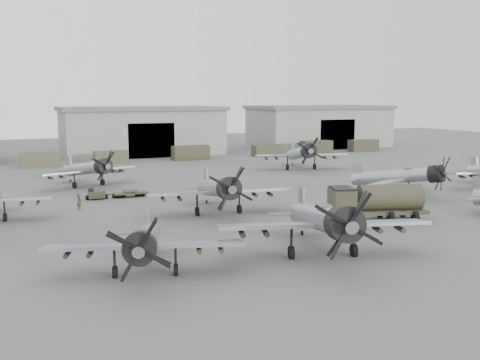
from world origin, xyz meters
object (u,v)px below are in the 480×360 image
object	(u,v)px
aircraft_near_0	(145,242)
aircraft_mid_2	(403,176)
aircraft_near_1	(324,220)
aircraft_mid_1	(219,189)
aircraft_far_0	(89,169)
tug_trailer	(110,194)
ground_crew	(79,201)
fuel_tanker	(376,200)
aircraft_far_1	(302,153)

from	to	relation	value
aircraft_near_0	aircraft_mid_2	distance (m)	33.96
aircraft_near_1	aircraft_mid_2	xyz separation A→B (m)	(19.41, 15.15, -0.37)
aircraft_near_1	aircraft_mid_1	bearing A→B (deg)	112.31
aircraft_far_0	tug_trailer	xyz separation A→B (m)	(0.82, -8.37, -1.68)
aircraft_near_1	aircraft_mid_2	world-z (taller)	aircraft_near_1
aircraft_mid_2	aircraft_far_0	distance (m)	35.23
aircraft_near_0	ground_crew	xyz separation A→B (m)	(-1.01, 21.05, -1.32)
aircraft_far_0	fuel_tanker	size ratio (longest dim) A/B	1.38
aircraft_near_0	aircraft_mid_1	distance (m)	17.11
aircraft_far_0	tug_trailer	size ratio (longest dim) A/B	1.94
aircraft_mid_1	aircraft_far_0	xyz separation A→B (m)	(-8.28, 20.16, -0.19)
ground_crew	tug_trailer	bearing A→B (deg)	-60.13
aircraft_mid_1	tug_trailer	size ratio (longest dim) A/B	2.13
aircraft_near_0	tug_trailer	xyz separation A→B (m)	(2.60, 25.63, -1.66)
aircraft_far_1	ground_crew	distance (m)	36.75
aircraft_near_1	aircraft_near_0	bearing A→B (deg)	-168.16
aircraft_far_0	ground_crew	size ratio (longest dim) A/B	7.36
aircraft_far_0	aircraft_far_1	size ratio (longest dim) A/B	0.87
aircraft_mid_1	aircraft_far_1	bearing A→B (deg)	55.28
aircraft_near_1	tug_trailer	size ratio (longest dim) A/B	2.30
aircraft_mid_1	aircraft_mid_2	xyz separation A→B (m)	(20.81, 0.29, -0.17)
aircraft_mid_2	aircraft_near_0	bearing A→B (deg)	-179.27
ground_crew	aircraft_near_0	bearing A→B (deg)	160.86
tug_trailer	ground_crew	xyz separation A→B (m)	(-3.61, -4.58, 0.34)
aircraft_mid_1	fuel_tanker	world-z (taller)	aircraft_mid_1
aircraft_near_0	aircraft_mid_2	world-z (taller)	aircraft_mid_2
aircraft_near_1	aircraft_mid_1	xyz separation A→B (m)	(-1.40, 14.86, -0.20)
tug_trailer	ground_crew	size ratio (longest dim) A/B	3.80
aircraft_far_0	aircraft_far_1	distance (m)	30.43
aircraft_far_0	ground_crew	xyz separation A→B (m)	(-2.80, -12.95, -1.34)
aircraft_far_1	ground_crew	bearing A→B (deg)	-137.68
tug_trailer	ground_crew	world-z (taller)	ground_crew
tug_trailer	fuel_tanker	bearing A→B (deg)	-45.03
aircraft_mid_2	tug_trailer	world-z (taller)	aircraft_mid_2
aircraft_mid_2	aircraft_near_1	bearing A→B (deg)	-165.89
aircraft_mid_2	fuel_tanker	xyz separation A→B (m)	(-9.55, -7.87, -0.37)
tug_trailer	aircraft_far_0	bearing A→B (deg)	96.51
aircraft_far_0	aircraft_far_1	bearing A→B (deg)	-13.20
aircraft_mid_2	aircraft_far_0	bearing A→B (deg)	121.80
fuel_tanker	ground_crew	world-z (taller)	fuel_tanker
aircraft_mid_2	aircraft_far_1	world-z (taller)	aircraft_far_1
aircraft_mid_1	tug_trailer	world-z (taller)	aircraft_mid_1
aircraft_mid_1	aircraft_near_0	bearing A→B (deg)	-117.17
aircraft_far_0	aircraft_far_1	world-z (taller)	aircraft_far_1
aircraft_mid_2	fuel_tanker	distance (m)	12.38
aircraft_far_1	ground_crew	world-z (taller)	aircraft_far_1
aircraft_far_0	fuel_tanker	distance (m)	33.93
aircraft_near_0	aircraft_far_0	xyz separation A→B (m)	(1.79, 34.00, 0.02)
aircraft_far_1	tug_trailer	world-z (taller)	aircraft_far_1
aircraft_mid_1	ground_crew	size ratio (longest dim) A/B	8.11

